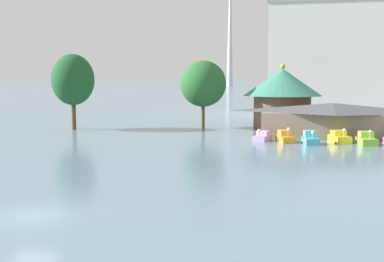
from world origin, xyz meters
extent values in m
plane|color=slate|center=(0.00, 0.00, 0.00)|extent=(2000.00, 2000.00, 0.00)
cube|color=#B299D8|center=(9.62, 33.40, 0.30)|extent=(2.16, 2.77, 0.61)
cube|color=#C8ADF0|center=(9.71, 33.69, 0.89)|extent=(1.55, 1.42, 0.55)
cylinder|color=#B299D8|center=(9.34, 32.47, 0.89)|extent=(0.14, 0.14, 0.55)
sphere|color=white|center=(9.34, 32.47, 1.32)|extent=(0.32, 0.32, 0.32)
cube|color=orange|center=(12.28, 32.83, 0.36)|extent=(2.27, 3.28, 0.72)
cube|color=gold|center=(12.15, 33.18, 1.02)|extent=(1.53, 1.65, 0.62)
cylinder|color=orange|center=(12.67, 31.70, 1.08)|extent=(0.14, 0.14, 0.73)
sphere|color=white|center=(12.67, 31.70, 1.63)|extent=(0.36, 0.36, 0.36)
cube|color=#4CB7CC|center=(15.07, 31.57, 0.38)|extent=(1.96, 3.02, 0.76)
cube|color=#5DCDE2|center=(15.01, 31.91, 1.13)|extent=(1.46, 1.47, 0.75)
cylinder|color=#4CB7CC|center=(15.28, 30.47, 1.01)|extent=(0.14, 0.14, 0.50)
sphere|color=white|center=(15.28, 30.47, 1.44)|extent=(0.36, 0.36, 0.36)
cube|color=yellow|center=(18.36, 33.84, 0.40)|extent=(2.53, 3.27, 0.80)
cube|color=yellow|center=(18.24, 34.19, 1.08)|extent=(1.78, 1.69, 0.56)
cylinder|color=yellow|center=(18.73, 32.75, 1.08)|extent=(0.14, 0.14, 0.56)
sphere|color=white|center=(18.73, 32.75, 1.54)|extent=(0.36, 0.36, 0.36)
cube|color=#8CCC3F|center=(21.08, 32.44, 0.38)|extent=(2.13, 3.00, 0.77)
cube|color=#A0E24F|center=(21.02, 32.78, 1.11)|extent=(1.61, 1.47, 0.69)
cylinder|color=#8CCC3F|center=(21.27, 31.36, 1.10)|extent=(0.14, 0.14, 0.68)
sphere|color=white|center=(21.27, 31.36, 1.61)|extent=(0.33, 0.33, 0.33)
cube|color=gray|center=(17.88, 39.43, 1.54)|extent=(17.11, 7.54, 3.08)
pyramid|color=#4C4C51|center=(17.88, 39.43, 3.64)|extent=(18.48, 8.67, 1.13)
cylinder|color=brown|center=(11.37, 47.35, 2.39)|extent=(8.11, 8.11, 4.78)
cone|color=#387F6B|center=(11.37, 47.35, 6.69)|extent=(11.19, 11.19, 3.83)
sphere|color=#B7993D|center=(11.37, 47.35, 8.96)|extent=(0.70, 0.70, 0.70)
cylinder|color=brown|center=(-17.51, 39.94, 1.74)|extent=(0.62, 0.62, 3.48)
ellipsoid|color=#1E5128|center=(-17.51, 39.94, 7.08)|extent=(6.04, 6.04, 7.20)
cylinder|color=brown|center=(0.11, 45.70, 1.57)|extent=(0.50, 0.50, 3.15)
ellipsoid|color=#28602D|center=(0.11, 45.70, 6.49)|extent=(6.71, 6.71, 6.68)
cube|color=silver|center=(25.90, 75.47, 10.47)|extent=(35.91, 16.20, 20.94)
cube|color=#999993|center=(25.90, 75.47, 21.44)|extent=(36.63, 16.52, 1.00)
cone|color=silver|center=(-49.30, 415.73, 65.57)|extent=(5.71, 5.71, 131.14)
camera|label=1|loc=(13.72, -21.99, 7.29)|focal=44.38mm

